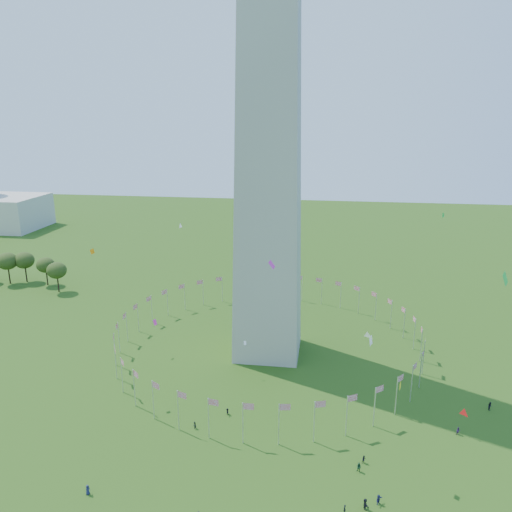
# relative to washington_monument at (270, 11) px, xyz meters

# --- Properties ---
(ground) EXTENTS (600.00, 600.00, 0.00)m
(ground) POSITION_rel_washington_monument_xyz_m (0.00, -50.00, -84.50)
(ground) COLOR #244710
(ground) RESTS_ON ground
(washington_monument) EXTENTS (16.80, 16.80, 169.00)m
(washington_monument) POSITION_rel_washington_monument_xyz_m (0.00, 0.00, 0.00)
(washington_monument) COLOR #B3AF9F
(washington_monument) RESTS_ON ground
(flag_ring) EXTENTS (80.24, 80.24, 9.00)m
(flag_ring) POSITION_rel_washington_monument_xyz_m (-0.00, 0.00, -80.00)
(flag_ring) COLOR silver
(flag_ring) RESTS_ON ground
(crowd) EXTENTS (84.96, 58.30, 1.99)m
(crowd) POSITION_rel_washington_monument_xyz_m (7.94, -53.26, -83.63)
(crowd) COLOR black
(crowd) RESTS_ON ground
(kites_aloft) EXTENTS (83.19, 81.50, 37.69)m
(kites_aloft) POSITION_rel_washington_monument_xyz_m (17.00, -25.90, -63.97)
(kites_aloft) COLOR white
(kites_aloft) RESTS_ON ground
(tree_line_west) EXTENTS (55.79, 15.95, 12.17)m
(tree_line_west) POSITION_rel_washington_monument_xyz_m (-105.28, 40.56, -78.95)
(tree_line_west) COLOR #3C541C
(tree_line_west) RESTS_ON ground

